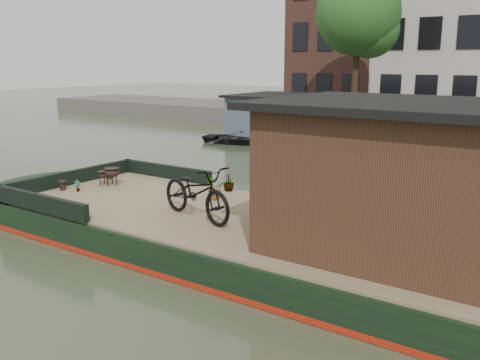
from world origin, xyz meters
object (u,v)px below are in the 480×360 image
Objects in this scene: cabin at (391,175)px; brazier_front at (104,178)px; bicycle at (196,192)px; brazier_rear at (112,177)px; dinghy at (239,136)px.

brazier_front is (-7.35, 0.40, -1.05)m from cabin.
bicycle reaches higher than brazier_front.
cabin is 10.97× the size of brazier_front.
brazier_rear reaches higher than brazier_front.
cabin is 7.43m from brazier_front.
bicycle is at bearing -16.06° from brazier_rear.
brazier_front is 0.11× the size of dinghy.
cabin is 1.96× the size of bicycle.
cabin is 1.20× the size of dinghy.
dinghy is at bearing 109.24° from brazier_rear.
brazier_front is at bearing -172.52° from dinghy.
cabin reaches higher than bicycle.
bicycle is at bearing -13.68° from brazier_front.
brazier_front is at bearing 90.92° from bicycle.
dinghy is (-7.39, 12.00, -0.84)m from bicycle.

